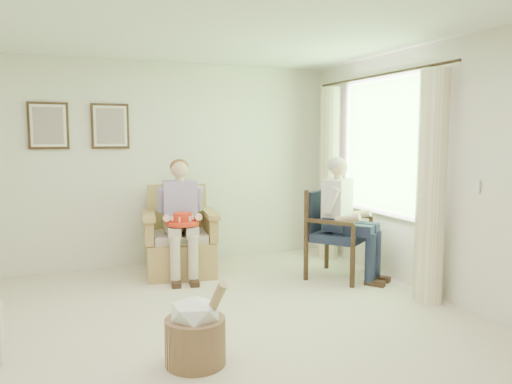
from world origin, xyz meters
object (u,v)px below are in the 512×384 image
Objects in this scene: wicker_armchair at (179,246)px; person_dark at (343,209)px; wood_armchair at (335,229)px; hatbox at (196,330)px; red_hat at (183,221)px; person_wicker at (182,210)px.

person_dark is at bearing -21.15° from wicker_armchair.
wicker_armchair is at bearing 118.13° from wood_armchair.
hatbox is (-2.17, -1.48, -0.57)m from person_dark.
person_dark is at bearing -126.41° from wood_armchair.
person_dark is 2.14× the size of hatbox.
person_dark is 2.69m from hatbox.
wicker_armchair is 1.04× the size of wood_armchair.
red_hat reaches higher than hatbox.
wood_armchair is 1.80m from red_hat.
person_dark reaches higher than hatbox.
person_wicker is 3.66× the size of red_hat.
wicker_armchair is at bearing 79.03° from hatbox.
hatbox is at bearing -101.67° from red_hat.
red_hat is (-1.73, 0.63, -0.12)m from person_dark.
wicker_armchair reaches higher than hatbox.
hatbox is (-0.44, -2.11, -0.45)m from red_hat.
person_dark reaches higher than wicker_armchair.
person_wicker is 1.89m from person_dark.
wicker_armchair is 1.63× the size of hatbox.
person_dark is (-0.00, -0.17, 0.26)m from wood_armchair.
wood_armchair is at bearing -16.69° from wicker_armchair.
red_hat is at bearing -92.34° from person_wicker.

